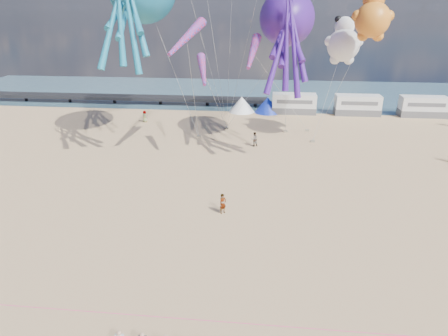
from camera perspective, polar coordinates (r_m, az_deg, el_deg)
ground at (r=26.09m, az=1.29°, el=-13.67°), size 120.00×120.00×0.00m
water at (r=77.65m, az=4.74°, el=10.64°), size 120.00×120.00×0.00m
pier at (r=72.96m, az=-18.39°, el=9.66°), size 60.00×3.00×0.50m
motorhome_0 at (r=62.81m, az=9.94°, el=9.06°), size 6.60×2.50×3.00m
motorhome_1 at (r=64.17m, az=18.52°, el=8.53°), size 6.60×2.50×3.00m
motorhome_2 at (r=66.87m, az=26.55°, el=7.87°), size 6.60×2.50×3.00m
tent_white at (r=62.83m, az=2.54°, el=9.09°), size 4.00×4.00×2.40m
tent_blue at (r=62.72m, az=6.24°, el=8.96°), size 4.00×4.00×2.40m
rope_line at (r=22.22m, az=0.14°, el=-21.13°), size 34.00×0.03×0.03m
standing_person at (r=31.55m, az=-0.16°, el=-5.12°), size 0.71×0.70×1.66m
beachgoer_0 at (r=58.17m, az=-11.25°, el=7.26°), size 0.72×0.65×1.65m
beachgoer_1 at (r=46.97m, az=4.35°, el=4.14°), size 0.98×0.83×1.71m
sandbag_a at (r=50.45m, az=-3.62°, el=4.53°), size 0.50×0.35×0.22m
sandbag_b at (r=53.08m, az=8.77°, el=5.21°), size 0.50×0.35×0.22m
sandbag_c at (r=49.62m, az=12.54°, el=3.74°), size 0.50×0.35×0.22m
sandbag_d at (r=53.99m, az=11.79°, el=5.28°), size 0.50×0.35×0.22m
sandbag_e at (r=53.90m, az=0.38°, el=5.73°), size 0.50×0.35×0.22m
kite_octopus_purple at (r=46.21m, az=8.97°, el=20.39°), size 5.95×11.42×12.51m
kite_panda at (r=50.13m, az=16.68°, el=16.47°), size 5.03×4.80×6.34m
kite_teddy_orange at (r=46.24m, az=20.44°, el=19.22°), size 5.60×5.46×6.16m
windsock_left at (r=41.80m, az=-5.38°, el=18.09°), size 3.21×7.68×7.68m
windsock_mid at (r=42.22m, az=4.13°, el=16.20°), size 1.68×6.02×5.94m
windsock_right at (r=40.85m, az=-3.06°, el=13.80°), size 1.94×4.74×4.66m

